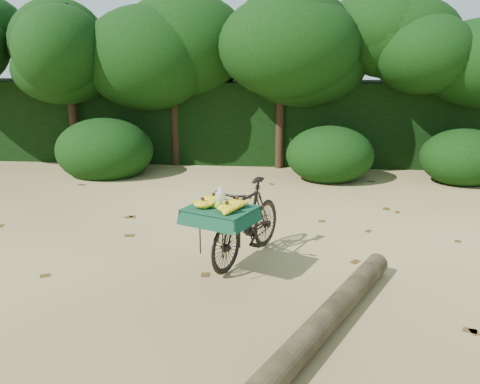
# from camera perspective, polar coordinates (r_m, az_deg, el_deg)

# --- Properties ---
(ground) EXTENTS (80.00, 80.00, 0.00)m
(ground) POSITION_cam_1_polar(r_m,az_deg,el_deg) (6.01, -1.86, -8.04)
(ground) COLOR #D3BE70
(ground) RESTS_ON ground
(vendor_bicycle) EXTENTS (1.19, 1.76, 0.96)m
(vendor_bicycle) POSITION_cam_1_polar(r_m,az_deg,el_deg) (5.95, 0.71, -3.23)
(vendor_bicycle) COLOR black
(vendor_bicycle) RESTS_ON ground
(fallen_log) EXTENTS (1.61, 2.97, 0.23)m
(fallen_log) POSITION_cam_1_polar(r_m,az_deg,el_deg) (4.56, 9.04, -14.59)
(fallen_log) COLOR brown
(fallen_log) RESTS_ON ground
(hedge_backdrop) EXTENTS (26.00, 1.80, 1.80)m
(hedge_backdrop) POSITION_cam_1_polar(r_m,az_deg,el_deg) (11.89, 2.18, 8.02)
(hedge_backdrop) COLOR black
(hedge_backdrop) RESTS_ON ground
(tree_row) EXTENTS (14.50, 2.00, 4.00)m
(tree_row) POSITION_cam_1_polar(r_m,az_deg,el_deg) (11.07, -1.49, 13.22)
(tree_row) COLOR black
(tree_row) RESTS_ON ground
(bush_clumps) EXTENTS (8.80, 1.70, 0.90)m
(bush_clumps) POSITION_cam_1_polar(r_m,az_deg,el_deg) (9.96, 4.28, 3.99)
(bush_clumps) COLOR black
(bush_clumps) RESTS_ON ground
(leaf_litter) EXTENTS (7.00, 7.30, 0.01)m
(leaf_litter) POSITION_cam_1_polar(r_m,az_deg,el_deg) (6.61, -1.11, -5.80)
(leaf_litter) COLOR #4E3514
(leaf_litter) RESTS_ON ground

